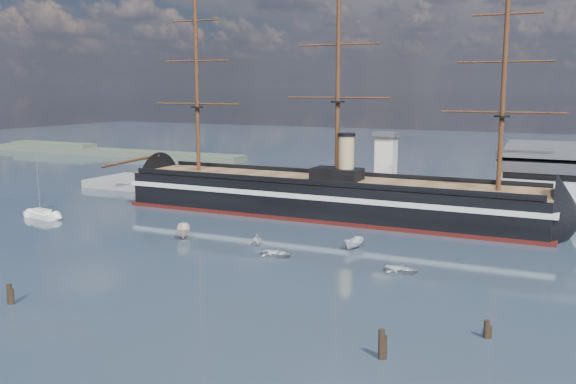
% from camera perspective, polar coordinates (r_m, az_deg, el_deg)
% --- Properties ---
extents(ground, '(600.00, 600.00, 0.00)m').
position_cam_1_polar(ground, '(114.61, 2.17, -4.17)').
color(ground, '#223146').
rests_on(ground, ground).
extents(quay, '(180.00, 18.00, 2.00)m').
position_cam_1_polar(quay, '(144.84, 11.59, -1.51)').
color(quay, slate).
rests_on(quay, ground).
extents(quay_tower, '(5.00, 5.00, 15.00)m').
position_cam_1_polar(quay_tower, '(142.38, 8.69, 2.36)').
color(quay_tower, silver).
rests_on(quay_tower, ground).
extents(shoreline, '(120.00, 10.00, 4.00)m').
position_cam_1_polar(shoreline, '(270.86, -17.03, 3.54)').
color(shoreline, '#3F4C38').
rests_on(shoreline, ground).
extents(warship, '(112.89, 16.37, 53.94)m').
position_cam_1_polar(warship, '(134.55, 2.86, -0.40)').
color(warship, black).
rests_on(warship, ground).
extents(sailboat, '(8.68, 4.24, 13.35)m').
position_cam_1_polar(sailboat, '(141.57, -21.02, -1.84)').
color(sailboat, white).
rests_on(sailboat, ground).
extents(motorboat_a, '(7.63, 6.22, 2.93)m').
position_cam_1_polar(motorboat_a, '(116.64, -9.24, -4.04)').
color(motorboat_a, white).
rests_on(motorboat_a, ground).
extents(motorboat_b, '(1.51, 3.36, 1.53)m').
position_cam_1_polar(motorboat_b, '(102.64, -1.00, -5.76)').
color(motorboat_b, silver).
rests_on(motorboat_b, ground).
extents(motorboat_c, '(6.18, 3.38, 2.34)m').
position_cam_1_polar(motorboat_c, '(107.95, 5.87, -5.05)').
color(motorboat_c, silver).
rests_on(motorboat_c, ground).
extents(motorboat_d, '(5.85, 5.31, 2.03)m').
position_cam_1_polar(motorboat_d, '(110.22, -2.78, -4.72)').
color(motorboat_d, silver).
rests_on(motorboat_d, ground).
extents(motorboat_e, '(1.40, 3.19, 1.46)m').
position_cam_1_polar(motorboat_e, '(95.40, 10.05, -7.08)').
color(motorboat_e, silver).
rests_on(motorboat_e, ground).
extents(piling_near_left, '(0.64, 0.64, 3.29)m').
position_cam_1_polar(piling_near_left, '(88.04, -23.46, -9.12)').
color(piling_near_left, black).
rests_on(piling_near_left, ground).
extents(piling_near_right, '(0.64, 0.64, 3.77)m').
position_cam_1_polar(piling_near_right, '(66.41, 8.26, -14.47)').
color(piling_near_right, black).
rests_on(piling_near_right, ground).
extents(piling_far_right, '(0.64, 0.64, 2.72)m').
position_cam_1_polar(piling_far_right, '(73.81, 17.20, -12.31)').
color(piling_far_right, black).
rests_on(piling_far_right, ground).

